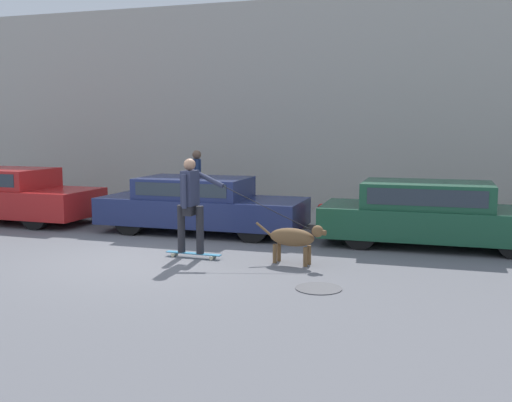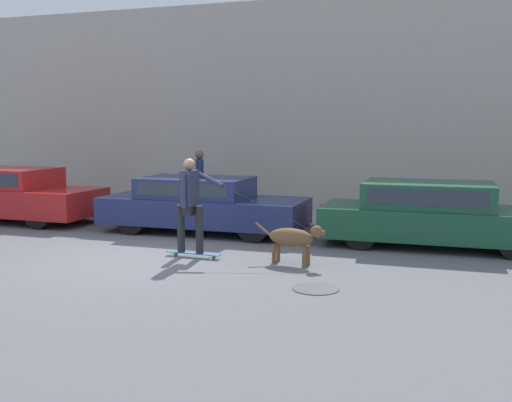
# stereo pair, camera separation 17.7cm
# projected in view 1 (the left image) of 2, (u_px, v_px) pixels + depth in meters

# --- Properties ---
(ground_plane) EXTENTS (36.00, 36.00, 0.00)m
(ground_plane) POSITION_uv_depth(u_px,v_px,m) (146.00, 259.00, 10.58)
(ground_plane) COLOR slate
(back_wall) EXTENTS (32.00, 0.30, 5.65)m
(back_wall) POSITION_uv_depth(u_px,v_px,m) (257.00, 108.00, 16.40)
(back_wall) COLOR #ADA89E
(back_wall) RESTS_ON ground_plane
(sidewalk_curb) EXTENTS (30.00, 2.55, 0.11)m
(sidewalk_curb) POSITION_uv_depth(u_px,v_px,m) (240.00, 215.00, 15.39)
(sidewalk_curb) COLOR gray
(sidewalk_curb) RESTS_ON ground_plane
(parked_car_0) EXTENTS (4.59, 1.84, 1.30)m
(parked_car_0) POSITION_uv_depth(u_px,v_px,m) (6.00, 195.00, 14.64)
(parked_car_0) COLOR black
(parked_car_0) RESTS_ON ground_plane
(parked_car_1) EXTENTS (4.49, 1.68, 1.21)m
(parked_car_1) POSITION_uv_depth(u_px,v_px,m) (200.00, 205.00, 13.11)
(parked_car_1) COLOR black
(parked_car_1) RESTS_ON ground_plane
(parked_car_2) EXTENTS (4.40, 1.73, 1.26)m
(parked_car_2) POSITION_uv_depth(u_px,v_px,m) (433.00, 215.00, 11.64)
(parked_car_2) COLOR black
(parked_car_2) RESTS_ON ground_plane
(dog) EXTENTS (1.29, 0.44, 0.70)m
(dog) POSITION_uv_depth(u_px,v_px,m) (294.00, 238.00, 10.15)
(dog) COLOR brown
(dog) RESTS_ON ground_plane
(skateboarder) EXTENTS (2.77, 0.56, 1.77)m
(skateboarder) POSITION_uv_depth(u_px,v_px,m) (191.00, 201.00, 10.57)
(skateboarder) COLOR beige
(skateboarder) RESTS_ON ground_plane
(pedestrian_with_bag) EXTENTS (0.38, 0.62, 1.61)m
(pedestrian_with_bag) POSITION_uv_depth(u_px,v_px,m) (197.00, 178.00, 15.20)
(pedestrian_with_bag) COLOR #28282D
(pedestrian_with_bag) RESTS_ON sidewalk_curb
(manhole_cover) EXTENTS (0.68, 0.68, 0.01)m
(manhole_cover) POSITION_uv_depth(u_px,v_px,m) (319.00, 288.00, 8.66)
(manhole_cover) COLOR #38383D
(manhole_cover) RESTS_ON ground_plane
(fire_hydrant) EXTENTS (0.18, 0.18, 0.64)m
(fire_hydrant) POSITION_uv_depth(u_px,v_px,m) (321.00, 217.00, 13.19)
(fire_hydrant) COLOR red
(fire_hydrant) RESTS_ON ground_plane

